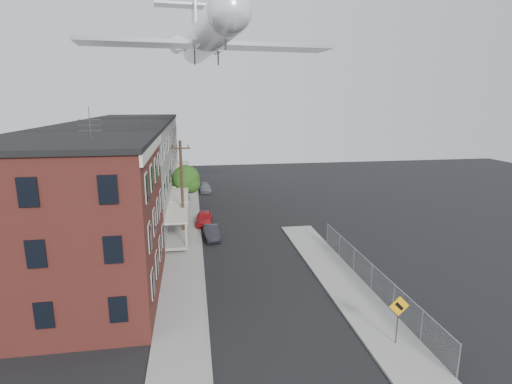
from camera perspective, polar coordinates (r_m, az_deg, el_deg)
The scene contains 19 objects.
ground at distance 22.48m, azimuth 4.38°, elevation -20.79°, with size 120.00×120.00×0.00m, color black.
sidewalk_left at distance 43.94m, azimuth -9.99°, elevation -3.65°, with size 3.00×62.00×0.12m, color gray.
sidewalk_right at distance 28.94m, azimuth 12.46°, elevation -12.77°, with size 3.00×26.00×0.12m, color gray.
curb_left at distance 43.93m, azimuth -8.10°, elevation -3.57°, with size 0.15×62.00×0.14m, color gray.
curb_right at distance 28.46m, azimuth 9.67°, elevation -13.07°, with size 0.15×26.00×0.14m, color gray.
corner_building at distance 27.23m, azimuth -24.68°, elevation -3.83°, with size 10.31×12.30×12.15m.
row_house_a at distance 36.19m, azimuth -20.73°, elevation 0.40°, with size 11.98×7.00×10.30m.
row_house_b at distance 42.94m, azimuth -18.92°, elevation 2.41°, with size 11.98×7.00×10.30m.
row_house_c at distance 49.75m, azimuth -17.61°, elevation 3.87°, with size 11.98×7.00×10.30m.
row_house_d at distance 56.62m, azimuth -16.60°, elevation 4.97°, with size 11.98×7.00×10.30m.
row_house_e at distance 63.51m, azimuth -15.82°, elevation 5.84°, with size 11.98×7.00×10.30m.
chainlink_fence at distance 28.29m, azimuth 16.19°, elevation -11.52°, with size 0.06×18.06×1.90m.
warning_sign at distance 22.53m, azimuth 19.68°, elevation -15.90°, with size 1.10×0.11×2.80m.
utility_pole at distance 36.99m, azimuth -10.53°, elevation 0.57°, with size 1.80×0.26×9.00m.
street_tree at distance 46.95m, azimuth -9.82°, elevation 1.69°, with size 3.22×3.20×5.20m.
car_near at distance 41.37m, azimuth -7.43°, elevation -3.72°, with size 1.59×3.95×1.35m, color #B1161C.
car_mid at distance 37.12m, azimuth -6.38°, elevation -5.77°, with size 1.27×3.65×1.20m, color black.
car_far at distance 56.05m, azimuth -7.26°, elevation 0.57°, with size 1.53×3.77×1.09m, color slate.
airplane at distance 41.67m, azimuth -7.09°, elevation 21.12°, with size 23.52×26.85×7.75m.
Camera 1 is at (-4.52, -18.14, 12.48)m, focal length 28.00 mm.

